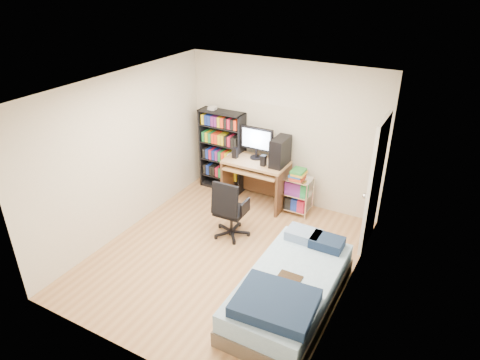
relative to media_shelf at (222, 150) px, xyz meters
The scene contains 7 objects.
room 2.21m from the media_shelf, 58.44° to the right, with size 3.58×4.08×2.58m.
media_shelf is the anchor object (origin of this frame).
computer_desk 0.94m from the media_shelf, 10.31° to the right, with size 1.09×0.63×1.37m.
office_chair 1.70m from the media_shelf, 55.21° to the right, with size 0.60×0.60×0.98m.
wire_cart 1.59m from the media_shelf, ahead, with size 0.50×0.36×0.81m.
bed 3.36m from the media_shelf, 44.91° to the right, with size 1.03×2.05×0.58m.
door 2.90m from the media_shelf, ahead, with size 0.12×0.80×2.00m.
Camera 1 is at (2.64, -4.36, 3.85)m, focal length 32.00 mm.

